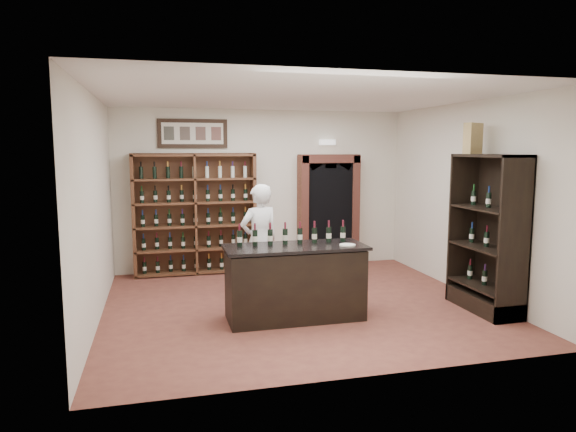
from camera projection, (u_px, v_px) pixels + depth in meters
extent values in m
plane|color=brown|center=(298.00, 304.00, 7.55)|extent=(5.50, 5.50, 0.00)
plane|color=white|center=(298.00, 96.00, 7.16)|extent=(5.50, 5.50, 0.00)
cube|color=silver|center=(263.00, 190.00, 9.76)|extent=(5.50, 0.04, 3.00)
cube|color=silver|center=(95.00, 209.00, 6.68)|extent=(0.04, 5.00, 3.00)
cube|color=silver|center=(467.00, 199.00, 8.02)|extent=(0.04, 5.00, 3.00)
cube|color=#50331B|center=(195.00, 213.00, 9.46)|extent=(2.20, 0.02, 2.20)
cube|color=#50331B|center=(134.00, 216.00, 9.03)|extent=(0.06, 0.38, 2.20)
cube|color=#50331B|center=(253.00, 212.00, 9.55)|extent=(0.06, 0.38, 2.20)
cube|color=#50331B|center=(195.00, 214.00, 9.29)|extent=(0.04, 0.38, 2.20)
cube|color=#50331B|center=(197.00, 271.00, 9.43)|extent=(2.18, 0.38, 0.04)
cube|color=#50331B|center=(196.00, 249.00, 9.37)|extent=(2.18, 0.38, 0.04)
cube|color=#50331B|center=(196.00, 226.00, 9.32)|extent=(2.18, 0.38, 0.03)
cube|color=#50331B|center=(195.00, 203.00, 9.26)|extent=(2.18, 0.38, 0.04)
cube|color=#50331B|center=(194.00, 179.00, 9.21)|extent=(2.18, 0.38, 0.04)
cube|color=#50331B|center=(194.00, 155.00, 9.15)|extent=(2.18, 0.38, 0.04)
cube|color=black|center=(193.00, 134.00, 9.27)|extent=(1.25, 0.04, 0.52)
cube|color=black|center=(328.00, 212.00, 9.96)|extent=(0.97, 0.29, 2.05)
cube|color=brown|center=(303.00, 212.00, 9.81)|extent=(0.14, 0.35, 2.15)
cube|color=brown|center=(353.00, 210.00, 10.06)|extent=(0.14, 0.35, 2.15)
cube|color=brown|center=(329.00, 159.00, 9.81)|extent=(1.15, 0.35, 0.16)
cube|color=white|center=(327.00, 142.00, 9.87)|extent=(0.30, 0.10, 0.10)
cube|color=black|center=(295.00, 285.00, 6.86)|extent=(1.80, 0.70, 0.94)
cube|color=black|center=(295.00, 247.00, 6.79)|extent=(1.88, 0.78, 0.04)
cylinder|color=black|center=(240.00, 238.00, 6.73)|extent=(0.07, 0.07, 0.21)
cylinder|color=beige|center=(240.00, 240.00, 6.74)|extent=(0.07, 0.07, 0.07)
cylinder|color=maroon|center=(239.00, 227.00, 6.71)|extent=(0.03, 0.03, 0.09)
cylinder|color=black|center=(255.00, 238.00, 6.78)|extent=(0.07, 0.07, 0.21)
cylinder|color=beige|center=(255.00, 239.00, 6.79)|extent=(0.07, 0.07, 0.07)
cylinder|color=maroon|center=(255.00, 227.00, 6.76)|extent=(0.03, 0.03, 0.09)
cylinder|color=black|center=(270.00, 237.00, 6.83)|extent=(0.07, 0.07, 0.21)
cylinder|color=beige|center=(270.00, 238.00, 6.84)|extent=(0.07, 0.07, 0.07)
cylinder|color=maroon|center=(270.00, 226.00, 6.81)|extent=(0.03, 0.03, 0.09)
cylinder|color=black|center=(285.00, 236.00, 6.88)|extent=(0.07, 0.07, 0.21)
cylinder|color=beige|center=(285.00, 238.00, 6.89)|extent=(0.07, 0.07, 0.07)
cylinder|color=maroon|center=(285.00, 225.00, 6.86)|extent=(0.03, 0.03, 0.09)
cylinder|color=black|center=(300.00, 236.00, 6.93)|extent=(0.07, 0.07, 0.21)
cylinder|color=beige|center=(300.00, 237.00, 6.94)|extent=(0.07, 0.07, 0.07)
cylinder|color=maroon|center=(300.00, 225.00, 6.91)|extent=(0.03, 0.03, 0.09)
cylinder|color=black|center=(314.00, 235.00, 6.98)|extent=(0.07, 0.07, 0.21)
cylinder|color=beige|center=(314.00, 236.00, 6.99)|extent=(0.07, 0.07, 0.07)
cylinder|color=maroon|center=(314.00, 224.00, 6.96)|extent=(0.03, 0.03, 0.09)
cylinder|color=black|center=(329.00, 235.00, 7.03)|extent=(0.07, 0.07, 0.21)
cylinder|color=beige|center=(329.00, 236.00, 7.04)|extent=(0.07, 0.07, 0.07)
cylinder|color=maroon|center=(329.00, 224.00, 7.01)|extent=(0.03, 0.03, 0.09)
cylinder|color=black|center=(343.00, 234.00, 7.08)|extent=(0.07, 0.07, 0.21)
cylinder|color=beige|center=(343.00, 235.00, 7.09)|extent=(0.07, 0.07, 0.07)
cylinder|color=maroon|center=(343.00, 223.00, 7.06)|extent=(0.03, 0.03, 0.09)
cube|color=black|center=(501.00, 233.00, 7.20)|extent=(0.02, 1.20, 2.20)
cube|color=black|center=(515.00, 241.00, 6.59)|extent=(0.48, 0.04, 2.20)
cube|color=black|center=(463.00, 227.00, 7.70)|extent=(0.48, 0.04, 2.20)
cube|color=black|center=(491.00, 156.00, 7.01)|extent=(0.48, 1.20, 0.04)
cube|color=black|center=(483.00, 302.00, 7.27)|extent=(0.48, 1.20, 0.24)
cube|color=black|center=(484.00, 286.00, 7.24)|extent=(0.48, 1.16, 0.03)
cube|color=black|center=(486.00, 248.00, 7.17)|extent=(0.48, 1.16, 0.03)
cube|color=black|center=(488.00, 209.00, 7.10)|extent=(0.48, 1.16, 0.03)
imported|color=white|center=(259.00, 241.00, 7.83)|extent=(0.74, 0.60, 1.75)
cylinder|color=beige|center=(347.00, 245.00, 6.78)|extent=(0.21, 0.21, 0.02)
cube|color=tan|center=(473.00, 138.00, 7.33)|extent=(0.34, 0.25, 0.44)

